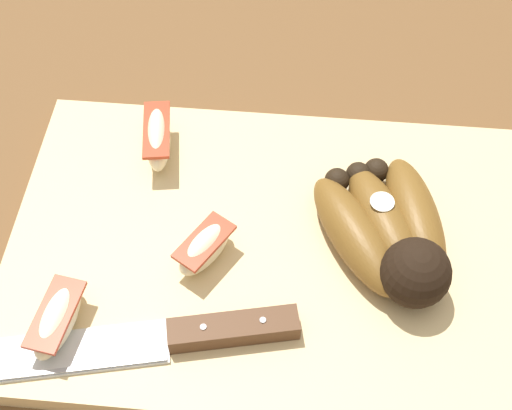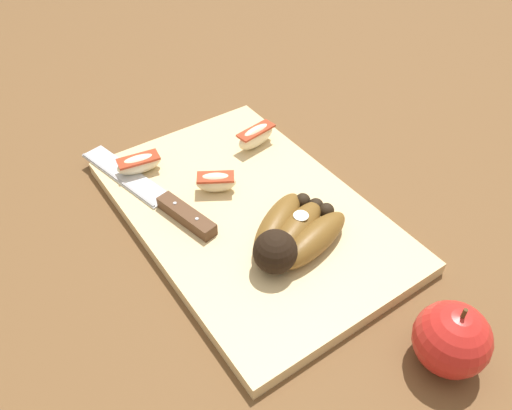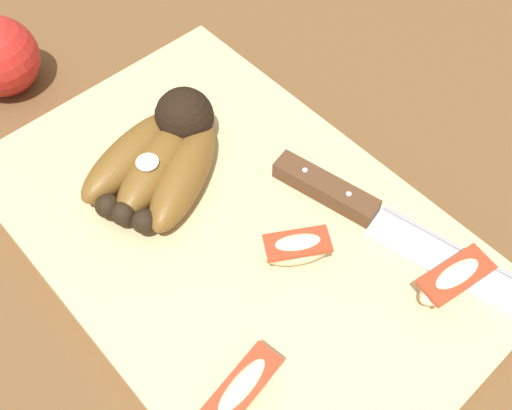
# 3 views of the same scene
# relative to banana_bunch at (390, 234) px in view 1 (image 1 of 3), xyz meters

# --- Properties ---
(ground_plane) EXTENTS (6.00, 6.00, 0.00)m
(ground_plane) POSITION_rel_banana_bunch_xyz_m (-0.11, -0.02, -0.04)
(ground_plane) COLOR brown
(cutting_board) EXTENTS (0.45, 0.30, 0.02)m
(cutting_board) POSITION_rel_banana_bunch_xyz_m (-0.09, -0.01, -0.03)
(cutting_board) COLOR #DBBC84
(cutting_board) RESTS_ON ground_plane
(banana_bunch) EXTENTS (0.13, 0.15, 0.06)m
(banana_bunch) POSITION_rel_banana_bunch_xyz_m (0.00, 0.00, 0.00)
(banana_bunch) COLOR black
(banana_bunch) RESTS_ON cutting_board
(chefs_knife) EXTENTS (0.28, 0.09, 0.02)m
(chefs_knife) POSITION_rel_banana_bunch_xyz_m (-0.17, -0.10, -0.01)
(chefs_knife) COLOR silver
(chefs_knife) RESTS_ON cutting_board
(apple_wedge_near) EXTENTS (0.03, 0.07, 0.04)m
(apple_wedge_near) POSITION_rel_banana_bunch_xyz_m (-0.21, 0.09, -0.00)
(apple_wedge_near) COLOR beige
(apple_wedge_near) RESTS_ON cutting_board
(apple_wedge_middle) EXTENTS (0.04, 0.07, 0.03)m
(apple_wedge_middle) POSITION_rel_banana_bunch_xyz_m (-0.25, -0.10, -0.01)
(apple_wedge_middle) COLOR beige
(apple_wedge_middle) RESTS_ON cutting_board
(apple_wedge_far) EXTENTS (0.05, 0.06, 0.03)m
(apple_wedge_far) POSITION_rel_banana_bunch_xyz_m (-0.15, -0.03, -0.00)
(apple_wedge_far) COLOR beige
(apple_wedge_far) RESTS_ON cutting_board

